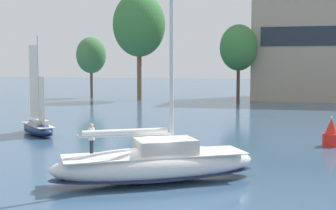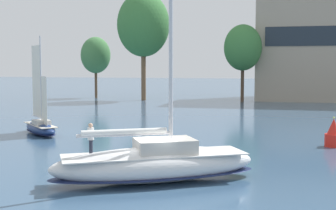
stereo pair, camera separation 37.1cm
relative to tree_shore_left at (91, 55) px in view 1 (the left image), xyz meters
The scene contains 7 objects.
ground_plane 67.21m from the tree_shore_left, 64.77° to the right, with size 400.00×400.00×0.00m, color #385675.
tree_shore_left is the anchor object (origin of this frame).
tree_shore_center 28.56m from the tree_shore_left, ahead, with size 6.44×6.44×13.26m.
tree_shore_right 12.52m from the tree_shore_left, 19.19° to the right, with size 9.35×9.35×19.24m.
sailboat_main 67.08m from the tree_shore_left, 64.75° to the right, with size 11.50×8.35×15.64m.
sailboat_moored_near_marina 48.49m from the tree_shore_left, 73.53° to the right, with size 5.94×5.82×8.95m.
channel_buoy 61.04m from the tree_shore_left, 49.96° to the right, with size 1.32×1.32×2.35m.
Camera 1 is at (6.28, -24.14, 6.33)m, focal length 50.00 mm.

